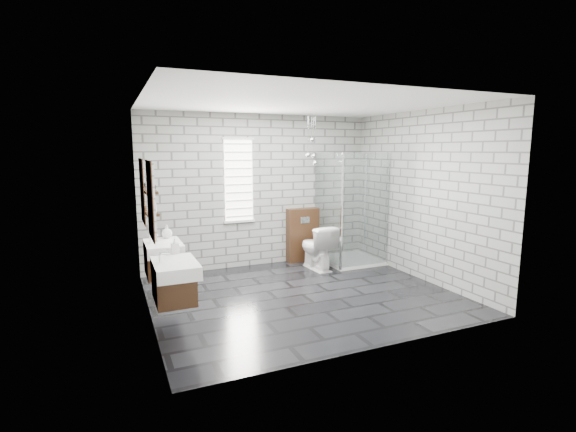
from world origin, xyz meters
TOP-DOWN VIEW (x-y plane):
  - floor at (0.00, 0.00)m, footprint 4.20×3.60m
  - ceiling at (0.00, 0.00)m, footprint 4.20×3.60m
  - wall_back at (0.00, 1.81)m, footprint 4.20×0.02m
  - wall_front at (0.00, -1.81)m, footprint 4.20×0.02m
  - wall_left at (-2.11, 0.00)m, footprint 0.02×3.60m
  - wall_right at (2.11, 0.00)m, footprint 0.02×3.60m
  - vanity_left at (-1.91, -0.61)m, footprint 0.47×0.70m
  - vanity_right at (-1.91, 0.46)m, footprint 0.47×0.70m
  - shelf_lower at (-2.03, -0.05)m, footprint 0.14×0.30m
  - shelf_upper at (-2.03, -0.05)m, footprint 0.14×0.30m
  - window at (-0.40, 1.78)m, footprint 0.56×0.05m
  - cistern_panel at (0.80, 1.70)m, footprint 0.60×0.20m
  - flush_plate at (0.80, 1.60)m, footprint 0.18×0.01m
  - shower_enclosure at (1.50, 1.18)m, footprint 1.00×1.00m
  - pendant_cluster at (0.80, 1.38)m, footprint 0.26×0.21m
  - toilet at (0.80, 1.12)m, footprint 0.49×0.80m
  - soap_bottle_a at (-1.81, -0.23)m, footprint 0.09×0.09m
  - soap_bottle_b at (-1.78, 0.74)m, footprint 0.18×0.18m
  - soap_bottle_c at (-2.02, -0.14)m, footprint 0.09×0.09m
  - vase at (-2.02, -0.01)m, footprint 0.12×0.12m

SIDE VIEW (x-z plane):
  - floor at x=0.00m, z-range -0.02..0.00m
  - toilet at x=0.80m, z-range 0.00..0.78m
  - cistern_panel at x=0.80m, z-range 0.00..1.00m
  - shower_enclosure at x=1.50m, z-range -0.51..1.52m
  - vanity_left at x=-1.91m, z-range -0.03..1.54m
  - vanity_right at x=-1.91m, z-range -0.03..1.54m
  - flush_plate at x=0.80m, z-range 0.74..0.86m
  - soap_bottle_b at x=-1.78m, z-range 0.85..1.03m
  - soap_bottle_a at x=-1.81m, z-range 0.85..1.03m
  - shelf_lower at x=-2.03m, z-range 1.31..1.33m
  - wall_back at x=0.00m, z-range 0.00..2.70m
  - wall_front at x=0.00m, z-range 0.00..2.70m
  - wall_left at x=-2.11m, z-range 0.00..2.70m
  - wall_right at x=2.11m, z-range 0.00..2.70m
  - soap_bottle_c at x=-2.02m, z-range 1.33..1.52m
  - window at x=-0.40m, z-range 0.81..2.29m
  - shelf_upper at x=-2.03m, z-range 1.57..1.59m
  - vase at x=-2.02m, z-range 1.59..1.71m
  - pendant_cluster at x=0.80m, z-range 1.58..2.47m
  - ceiling at x=0.00m, z-range 2.70..2.72m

